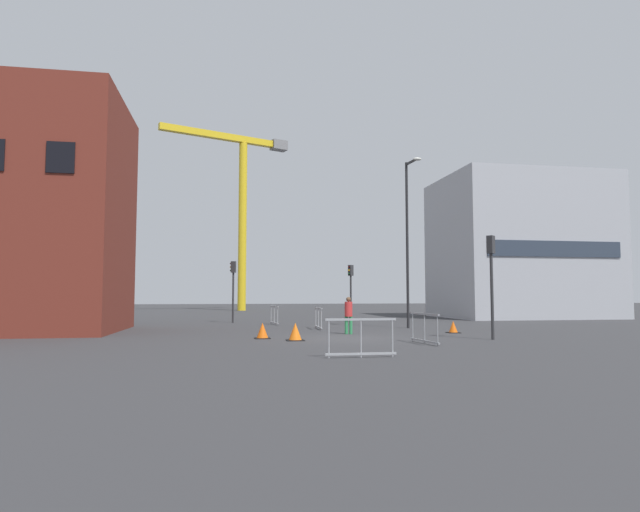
{
  "coord_description": "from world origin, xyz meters",
  "views": [
    {
      "loc": [
        -4.73,
        -20.95,
        1.74
      ],
      "look_at": [
        0.0,
        6.5,
        3.76
      ],
      "focal_mm": 29.91,
      "sensor_mm": 36.0,
      "label": 1
    }
  ],
  "objects_px": {
    "traffic_cone_striped": "(453,327)",
    "traffic_cone_by_barrier": "(295,332)",
    "traffic_light_verge": "(491,270)",
    "traffic_cone_orange": "(262,331)",
    "traffic_light_median": "(351,283)",
    "construction_crane": "(241,193)",
    "traffic_light_crosswalk": "(233,281)",
    "pedestrian_walking": "(349,313)",
    "streetlamp_tall": "(408,232)"
  },
  "relations": [
    {
      "from": "construction_crane",
      "to": "traffic_light_crosswalk",
      "type": "bearing_deg",
      "value": -92.14
    },
    {
      "from": "traffic_light_verge",
      "to": "traffic_light_crosswalk",
      "type": "bearing_deg",
      "value": 124.55
    },
    {
      "from": "traffic_light_verge",
      "to": "traffic_light_median",
      "type": "xyz_separation_m",
      "value": [
        -2.27,
        14.5,
        -0.23
      ]
    },
    {
      "from": "traffic_light_verge",
      "to": "traffic_light_crosswalk",
      "type": "xyz_separation_m",
      "value": [
        -9.83,
        14.27,
        -0.14
      ]
    },
    {
      "from": "construction_crane",
      "to": "pedestrian_walking",
      "type": "bearing_deg",
      "value": -83.62
    },
    {
      "from": "pedestrian_walking",
      "to": "traffic_cone_striped",
      "type": "distance_m",
      "value": 4.9
    },
    {
      "from": "construction_crane",
      "to": "pedestrian_walking",
      "type": "xyz_separation_m",
      "value": [
        4.01,
        -35.86,
        -12.03
      ]
    },
    {
      "from": "traffic_light_verge",
      "to": "traffic_cone_striped",
      "type": "relative_size",
      "value": 7.4
    },
    {
      "from": "traffic_light_verge",
      "to": "traffic_cone_striped",
      "type": "distance_m",
      "value": 4.41
    },
    {
      "from": "construction_crane",
      "to": "traffic_light_crosswalk",
      "type": "distance_m",
      "value": 27.41
    },
    {
      "from": "streetlamp_tall",
      "to": "traffic_light_median",
      "type": "relative_size",
      "value": 2.39
    },
    {
      "from": "construction_crane",
      "to": "traffic_light_verge",
      "type": "xyz_separation_m",
      "value": [
        8.88,
        -39.61,
        -10.26
      ]
    },
    {
      "from": "traffic_light_median",
      "to": "traffic_cone_orange",
      "type": "height_order",
      "value": "traffic_light_median"
    },
    {
      "from": "traffic_light_verge",
      "to": "pedestrian_walking",
      "type": "height_order",
      "value": "traffic_light_verge"
    },
    {
      "from": "traffic_light_verge",
      "to": "traffic_light_median",
      "type": "bearing_deg",
      "value": 98.89
    },
    {
      "from": "traffic_cone_by_barrier",
      "to": "traffic_cone_orange",
      "type": "bearing_deg",
      "value": 135.88
    },
    {
      "from": "streetlamp_tall",
      "to": "traffic_light_crosswalk",
      "type": "bearing_deg",
      "value": 141.85
    },
    {
      "from": "traffic_light_crosswalk",
      "to": "traffic_cone_orange",
      "type": "bearing_deg",
      "value": -85.05
    },
    {
      "from": "traffic_cone_orange",
      "to": "traffic_cone_striped",
      "type": "relative_size",
      "value": 1.15
    },
    {
      "from": "construction_crane",
      "to": "traffic_cone_by_barrier",
      "type": "distance_m",
      "value": 40.76
    },
    {
      "from": "traffic_light_crosswalk",
      "to": "traffic_cone_striped",
      "type": "height_order",
      "value": "traffic_light_crosswalk"
    },
    {
      "from": "pedestrian_walking",
      "to": "traffic_cone_orange",
      "type": "bearing_deg",
      "value": -156.04
    },
    {
      "from": "traffic_cone_orange",
      "to": "traffic_cone_by_barrier",
      "type": "distance_m",
      "value": 1.63
    },
    {
      "from": "traffic_light_verge",
      "to": "traffic_light_crosswalk",
      "type": "relative_size",
      "value": 1.06
    },
    {
      "from": "construction_crane",
      "to": "traffic_light_crosswalk",
      "type": "relative_size",
      "value": 5.14
    },
    {
      "from": "construction_crane",
      "to": "streetlamp_tall",
      "type": "height_order",
      "value": "construction_crane"
    },
    {
      "from": "traffic_light_median",
      "to": "traffic_cone_by_barrier",
      "type": "distance_m",
      "value": 14.78
    },
    {
      "from": "construction_crane",
      "to": "traffic_cone_striped",
      "type": "relative_size",
      "value": 35.82
    },
    {
      "from": "streetlamp_tall",
      "to": "traffic_light_median",
      "type": "height_order",
      "value": "streetlamp_tall"
    },
    {
      "from": "traffic_light_crosswalk",
      "to": "pedestrian_walking",
      "type": "relative_size",
      "value": 2.33
    },
    {
      "from": "streetlamp_tall",
      "to": "pedestrian_walking",
      "type": "bearing_deg",
      "value": -139.25
    },
    {
      "from": "construction_crane",
      "to": "traffic_cone_orange",
      "type": "relative_size",
      "value": 31.13
    },
    {
      "from": "construction_crane",
      "to": "traffic_light_median",
      "type": "height_order",
      "value": "construction_crane"
    },
    {
      "from": "traffic_cone_orange",
      "to": "traffic_light_verge",
      "type": "bearing_deg",
      "value": -13.0
    },
    {
      "from": "construction_crane",
      "to": "traffic_cone_by_barrier",
      "type": "height_order",
      "value": "construction_crane"
    },
    {
      "from": "traffic_cone_striped",
      "to": "traffic_light_median",
      "type": "bearing_deg",
      "value": 101.72
    },
    {
      "from": "traffic_cone_striped",
      "to": "traffic_cone_by_barrier",
      "type": "xyz_separation_m",
      "value": [
        -7.58,
        -2.77,
        0.06
      ]
    },
    {
      "from": "traffic_cone_striped",
      "to": "traffic_cone_by_barrier",
      "type": "bearing_deg",
      "value": -159.92
    },
    {
      "from": "pedestrian_walking",
      "to": "traffic_cone_striped",
      "type": "bearing_deg",
      "value": -1.14
    },
    {
      "from": "traffic_light_crosswalk",
      "to": "construction_crane",
      "type": "bearing_deg",
      "value": 87.86
    },
    {
      "from": "traffic_light_crosswalk",
      "to": "traffic_light_median",
      "type": "bearing_deg",
      "value": 1.76
    },
    {
      "from": "traffic_light_verge",
      "to": "traffic_cone_by_barrier",
      "type": "bearing_deg",
      "value": 173.33
    },
    {
      "from": "streetlamp_tall",
      "to": "traffic_light_median",
      "type": "distance_m",
      "value": 7.84
    },
    {
      "from": "traffic_light_crosswalk",
      "to": "traffic_light_verge",
      "type": "bearing_deg",
      "value": -55.45
    },
    {
      "from": "construction_crane",
      "to": "traffic_cone_by_barrier",
      "type": "bearing_deg",
      "value": -88.1
    },
    {
      "from": "traffic_cone_orange",
      "to": "traffic_light_median",
      "type": "bearing_deg",
      "value": 62.5
    },
    {
      "from": "traffic_light_median",
      "to": "traffic_cone_orange",
      "type": "relative_size",
      "value": 5.83
    },
    {
      "from": "streetlamp_tall",
      "to": "construction_crane",
      "type": "bearing_deg",
      "value": 103.93
    },
    {
      "from": "streetlamp_tall",
      "to": "traffic_cone_striped",
      "type": "distance_m",
      "value": 5.99
    },
    {
      "from": "traffic_light_verge",
      "to": "traffic_cone_orange",
      "type": "relative_size",
      "value": 6.43
    }
  ]
}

